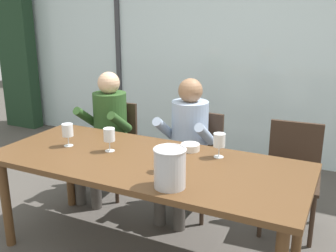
{
  "coord_description": "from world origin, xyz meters",
  "views": [
    {
      "loc": [
        1.24,
        -2.19,
        1.74
      ],
      "look_at": [
        0.0,
        0.35,
        0.9
      ],
      "focal_mm": 41.66,
      "sensor_mm": 36.0,
      "label": 1
    }
  ],
  "objects": [
    {
      "name": "chair_near_curtain",
      "position": [
        -0.85,
        0.85,
        0.51
      ],
      "size": [
        0.47,
        0.47,
        0.87
      ],
      "rotation": [
        0.0,
        0.0,
        0.06
      ],
      "color": "#332319",
      "rests_on": "ground"
    },
    {
      "name": "ice_bucket_primary",
      "position": [
        0.34,
        -0.31,
        0.87
      ],
      "size": [
        0.19,
        0.19,
        0.24
      ],
      "color": "#B7B7BC",
      "rests_on": "dining_table"
    },
    {
      "name": "ground",
      "position": [
        0.0,
        1.0,
        0.0
      ],
      "size": [
        14.0,
        14.0,
        0.0
      ],
      "primitive_type": "plane",
      "color": "#4C4742"
    },
    {
      "name": "tasting_bowl",
      "position": [
        0.2,
        0.31,
        0.77
      ],
      "size": [
        0.14,
        0.14,
        0.05
      ],
      "primitive_type": "cylinder",
      "color": "silver",
      "rests_on": "dining_table"
    },
    {
      "name": "person_pale_blue_shirt",
      "position": [
        -0.01,
        0.73,
        0.68
      ],
      "size": [
        0.46,
        0.61,
        1.19
      ],
      "rotation": [
        0.0,
        0.0,
        -0.01
      ],
      "color": "#9EB2D1",
      "rests_on": "ground"
    },
    {
      "name": "window_glass_panel",
      "position": [
        0.0,
        2.28,
        1.3
      ],
      "size": [
        7.41,
        0.03,
        2.6
      ],
      "primitive_type": "cube",
      "color": "silver",
      "rests_on": "ground"
    },
    {
      "name": "wine_glass_near_bucket",
      "position": [
        -0.67,
        -0.01,
        0.86
      ],
      "size": [
        0.08,
        0.08,
        0.17
      ],
      "color": "silver",
      "rests_on": "dining_table"
    },
    {
      "name": "dining_table",
      "position": [
        0.0,
        0.0,
        0.67
      ],
      "size": [
        2.21,
        0.92,
        0.75
      ],
      "color": "brown",
      "rests_on": "ground"
    },
    {
      "name": "hillside_vineyard",
      "position": [
        0.0,
        6.13,
        0.97
      ],
      "size": [
        13.41,
        2.4,
        1.94
      ],
      "primitive_type": "cube",
      "color": "#477A38",
      "rests_on": "ground"
    },
    {
      "name": "wine_glass_center_pour",
      "position": [
        0.44,
        0.27,
        0.86
      ],
      "size": [
        0.08,
        0.08,
        0.17
      ],
      "color": "silver",
      "rests_on": "dining_table"
    },
    {
      "name": "chair_left_of_center",
      "position": [
        0.03,
        0.85,
        0.51
      ],
      "size": [
        0.46,
        0.46,
        0.87
      ],
      "rotation": [
        0.0,
        0.0,
        -0.04
      ],
      "color": "#332319",
      "rests_on": "ground"
    },
    {
      "name": "person_olive_shirt",
      "position": [
        -0.85,
        0.73,
        0.68
      ],
      "size": [
        0.46,
        0.61,
        1.19
      ],
      "rotation": [
        0.0,
        0.0,
        -0.01
      ],
      "color": "#2D5123",
      "rests_on": "ground"
    },
    {
      "name": "wine_glass_by_right_taster",
      "position": [
        -0.32,
        0.04,
        0.86
      ],
      "size": [
        0.08,
        0.08,
        0.17
      ],
      "color": "silver",
      "rests_on": "dining_table"
    },
    {
      "name": "wine_glass_by_left_taster",
      "position": [
        0.23,
        -0.1,
        0.86
      ],
      "size": [
        0.08,
        0.08,
        0.17
      ],
      "color": "silver",
      "rests_on": "dining_table"
    },
    {
      "name": "chair_center",
      "position": [
        0.86,
        0.89,
        0.51
      ],
      "size": [
        0.47,
        0.47,
        0.87
      ],
      "rotation": [
        0.0,
        0.0,
        0.07
      ],
      "color": "#332319",
      "rests_on": "ground"
    },
    {
      "name": "curtain_heavy_drape",
      "position": [
        -3.36,
        2.1,
        1.3
      ],
      "size": [
        0.56,
        0.2,
        2.6
      ],
      "primitive_type": "cube",
      "color": "#1E3823",
      "rests_on": "ground"
    },
    {
      "name": "window_mullion_left",
      "position": [
        -1.67,
        2.26,
        1.3
      ],
      "size": [
        0.06,
        0.06,
        2.6
      ],
      "primitive_type": "cube",
      "color": "#38383D",
      "rests_on": "ground"
    }
  ]
}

